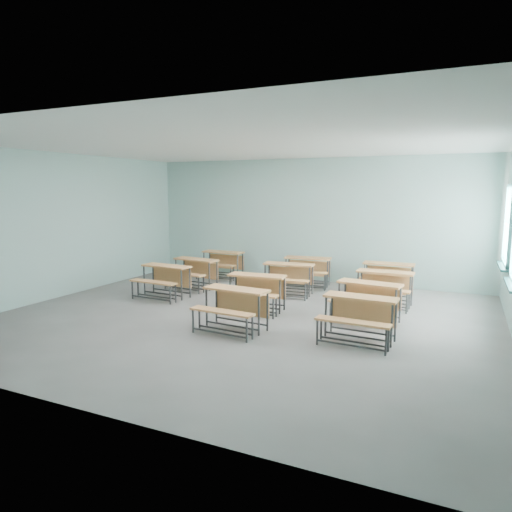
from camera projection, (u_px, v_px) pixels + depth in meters
The scene contains 12 objects.
room at pixel (248, 233), 8.35m from camera, with size 9.04×8.04×3.24m.
desk_unit_r0c1 at pixel (233, 303), 7.76m from camera, with size 1.20×0.86×0.71m.
desk_unit_r0c2 at pixel (359, 312), 7.18m from camera, with size 1.18×0.82×0.71m.
desk_unit_r1c0 at pixel (164, 276), 10.15m from camera, with size 1.19×0.83×0.71m.
desk_unit_r1c1 at pixel (255, 287), 9.01m from camera, with size 1.20×0.85×0.71m.
desk_unit_r1c2 at pixel (367, 296), 8.26m from camera, with size 1.23×0.91×0.71m.
desk_unit_r2c0 at pixel (193, 269), 11.12m from camera, with size 1.23×0.91×0.71m.
desk_unit_r2c1 at pixel (288, 274), 10.40m from camera, with size 1.21×0.87×0.71m.
desk_unit_r2c2 at pixel (384, 283), 9.40m from camera, with size 1.16×0.79×0.71m.
desk_unit_r3c0 at pixel (221, 260), 12.43m from camera, with size 1.15×0.77×0.71m.
desk_unit_r3c1 at pixel (307, 267), 11.35m from camera, with size 1.22×0.89×0.71m.
desk_unit_r3c2 at pixel (388, 274), 10.47m from camera, with size 1.17×0.80×0.71m.
Camera 1 is at (3.70, -7.47, 2.39)m, focal length 32.00 mm.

